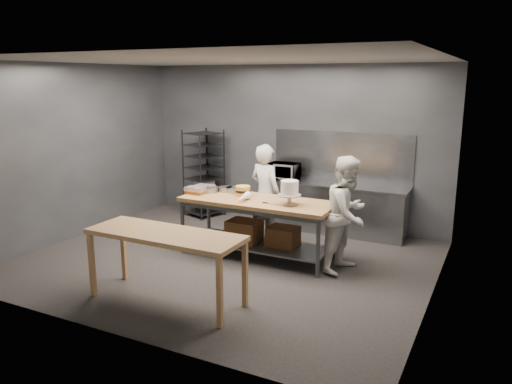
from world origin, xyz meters
TOP-DOWN VIEW (x-y plane):
  - ground at (0.00, 0.00)m, footprint 6.00×6.00m
  - back_wall at (0.00, 2.50)m, footprint 6.00×0.04m
  - work_table at (0.35, 0.42)m, footprint 2.40×0.90m
  - near_counter at (0.04, -1.54)m, footprint 2.00×0.70m
  - back_counter at (1.00, 2.18)m, footprint 2.60×0.60m
  - splashback_panel at (1.00, 2.48)m, footprint 2.60×0.02m
  - speed_rack at (-1.73, 2.10)m, footprint 0.78×0.81m
  - chef_behind at (0.14, 1.09)m, footprint 0.71×0.57m
  - chef_right at (1.74, 0.48)m, footprint 0.80×0.94m
  - microwave at (0.00, 2.18)m, footprint 0.54×0.37m
  - frosted_cake_stand at (0.90, 0.33)m, footprint 0.34×0.34m
  - layer_cake at (0.01, 0.53)m, footprint 0.23×0.23m
  - cake_pans at (-0.49, 0.62)m, footprint 0.71×0.47m
  - piping_bag at (0.19, 0.20)m, footprint 0.15×0.39m
  - offset_spatula at (0.62, 0.26)m, footprint 0.36×0.02m
  - pastry_clamshells at (-0.72, 0.42)m, footprint 0.36×0.41m

SIDE VIEW (x-z plane):
  - ground at x=0.00m, z-range 0.00..0.00m
  - back_counter at x=1.00m, z-range 0.00..0.90m
  - work_table at x=0.35m, z-range 0.11..1.03m
  - near_counter at x=0.04m, z-range 0.36..1.26m
  - chef_right at x=1.74m, z-range 0.00..1.69m
  - chef_behind at x=0.14m, z-range 0.00..1.69m
  - speed_rack at x=-1.73m, z-range -0.02..1.73m
  - offset_spatula at x=0.62m, z-range 0.92..0.93m
  - cake_pans at x=-0.49m, z-range 0.92..1.00m
  - pastry_clamshells at x=-0.72m, z-range 0.92..1.03m
  - piping_bag at x=0.19m, z-range 0.92..1.04m
  - layer_cake at x=0.01m, z-range 0.92..1.08m
  - microwave at x=0.00m, z-range 0.90..1.20m
  - frosted_cake_stand at x=0.90m, z-range 0.97..1.33m
  - splashback_panel at x=1.00m, z-range 0.90..1.80m
  - back_wall at x=0.00m, z-range 0.00..3.00m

